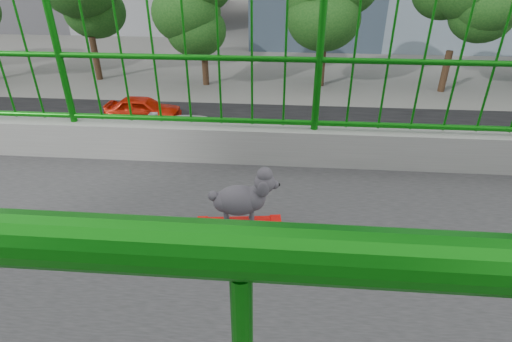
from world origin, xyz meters
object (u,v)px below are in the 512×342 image
at_px(car_1, 10,207).
at_px(poodle, 242,198).
at_px(car_4, 143,109).
at_px(car_3, 201,134).
at_px(skateboard, 239,226).

bearing_deg(car_1, poodle, 46.20).
bearing_deg(car_4, car_1, 170.97).
height_order(car_1, car_3, car_3).
height_order(car_1, car_4, car_4).
bearing_deg(skateboard, car_4, -164.30).
distance_m(skateboard, car_3, 16.88).
relative_size(car_1, car_4, 1.00).
distance_m(poodle, car_1, 14.32).
distance_m(poodle, car_3, 16.96).
bearing_deg(skateboard, car_3, -172.87).
bearing_deg(car_1, car_4, 170.97).
bearing_deg(car_3, poodle, -165.96).
relative_size(poodle, car_1, 0.10).
relative_size(skateboard, car_1, 0.13).
distance_m(car_1, car_3, 8.36).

